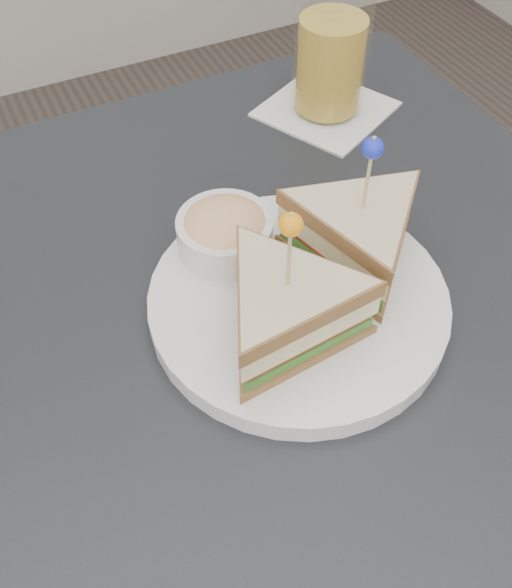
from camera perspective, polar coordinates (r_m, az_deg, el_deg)
name	(u,v)px	position (r m, az deg, el deg)	size (l,w,h in m)	color
table	(251,392)	(0.62, -0.42, -8.53)	(0.80, 0.80, 0.75)	black
plate_meal	(308,274)	(0.55, 4.52, 1.78)	(0.35, 0.35, 0.15)	white
drink_set	(331,52)	(0.78, 6.57, 20.22)	(0.18, 0.18, 0.17)	white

